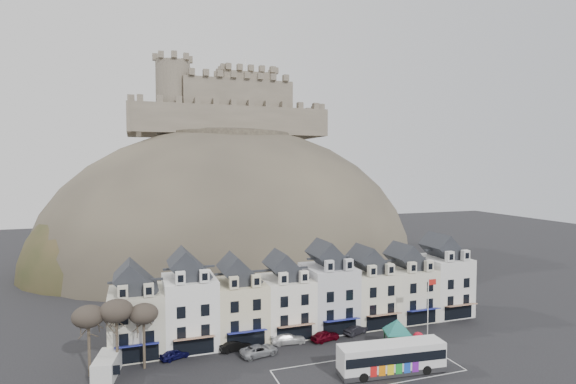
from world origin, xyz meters
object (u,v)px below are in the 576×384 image
object	(u,v)px
bus	(391,356)
car_black	(235,345)
bus_shelter	(397,326)
flagpole	(429,305)
red_buoy	(418,339)
car_silver	(259,350)
car_maroon	(325,336)
car_navy	(175,354)
car_charcoal	(356,329)
white_van	(107,366)
car_white	(288,338)

from	to	relation	value
bus	car_black	bearing A→B (deg)	148.19
bus_shelter	flagpole	distance (m)	6.15
red_buoy	bus_shelter	bearing A→B (deg)	-173.74
car_silver	car_maroon	bearing A→B (deg)	-91.64
car_navy	car_maroon	distance (m)	20.14
bus	flagpole	world-z (taller)	flagpole
bus_shelter	car_navy	world-z (taller)	bus_shelter
car_navy	car_charcoal	distance (m)	25.32
car_black	car_silver	size ratio (longest dim) A/B	0.86
white_van	car_navy	bearing A→B (deg)	27.06
white_van	car_white	bearing A→B (deg)	16.28
car_white	car_charcoal	distance (m)	10.40
red_buoy	white_van	xyz separation A→B (m)	(-39.06, 4.12, 0.27)
car_charcoal	white_van	bearing A→B (deg)	73.25
red_buoy	car_navy	distance (m)	31.93
white_van	car_maroon	world-z (taller)	white_van
red_buoy	white_van	size ratio (longest dim) A/B	0.33
car_silver	car_white	size ratio (longest dim) A/B	0.99
red_buoy	car_charcoal	size ratio (longest dim) A/B	0.46
car_navy	flagpole	bearing A→B (deg)	-120.67
car_black	bus	bearing A→B (deg)	-134.37
bus	car_charcoal	distance (m)	12.35
bus	car_white	distance (m)	14.94
bus_shelter	car_navy	bearing A→B (deg)	-176.39
car_navy	car_charcoal	size ratio (longest dim) A/B	0.92
bus_shelter	flagpole	xyz separation A→B (m)	(5.73, 1.23, 1.85)
flagpole	car_white	world-z (taller)	flagpole
car_black	car_white	distance (m)	7.29
bus	car_black	distance (m)	20.05
car_maroon	car_black	bearing A→B (deg)	72.97
red_buoy	car_black	bearing A→B (deg)	164.73
flagpole	bus_shelter	bearing A→B (deg)	-167.91
car_silver	car_charcoal	world-z (taller)	car_silver
bus_shelter	flagpole	bearing A→B (deg)	29.58
car_silver	car_white	bearing A→B (deg)	-73.36
bus_shelter	car_black	xyz separation A→B (m)	(-20.06, 6.84, -2.54)
bus	car_silver	size ratio (longest dim) A/B	2.65
bus	white_van	distance (m)	32.82
car_navy	car_silver	bearing A→B (deg)	-124.88
car_white	bus	bearing A→B (deg)	-140.45
car_black	car_maroon	xyz separation A→B (m)	(12.49, -0.81, 0.02)
flagpole	car_charcoal	size ratio (longest dim) A/B	2.20
red_buoy	car_black	world-z (taller)	red_buoy
red_buoy	car_black	size ratio (longest dim) A/B	0.44
flagpole	car_navy	size ratio (longest dim) A/B	2.39
red_buoy	car_maroon	size ratio (longest dim) A/B	0.44
flagpole	bus	bearing A→B (deg)	-146.58
bus_shelter	car_navy	size ratio (longest dim) A/B	1.68
flagpole	car_maroon	bearing A→B (deg)	160.12
car_silver	car_charcoal	distance (m)	15.31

